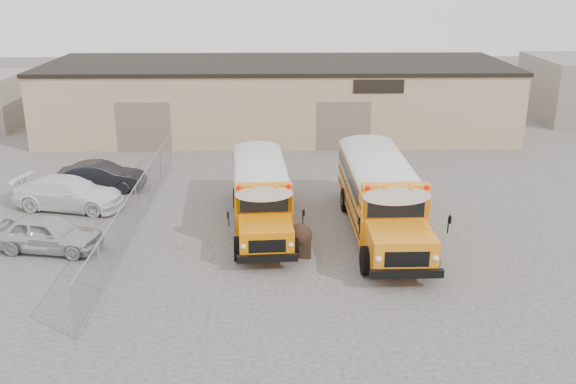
{
  "coord_description": "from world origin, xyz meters",
  "views": [
    {
      "loc": [
        0.01,
        -22.66,
        10.4
      ],
      "look_at": [
        0.44,
        2.71,
        1.6
      ],
      "focal_mm": 40.0,
      "sensor_mm": 36.0,
      "label": 1
    }
  ],
  "objects_px": {
    "school_bus_left": "(256,153)",
    "tarp_bundle": "(300,239)",
    "car_silver": "(48,233)",
    "car_white": "(69,193)",
    "school_bus_right": "(360,149)",
    "car_dark": "(101,177)"
  },
  "relations": [
    {
      "from": "school_bus_right",
      "to": "car_silver",
      "type": "bearing_deg",
      "value": -147.67
    },
    {
      "from": "school_bus_right",
      "to": "car_silver",
      "type": "xyz_separation_m",
      "value": [
        -13.17,
        -8.33,
        -1.04
      ]
    },
    {
      "from": "school_bus_right",
      "to": "car_dark",
      "type": "distance_m",
      "value": 13.07
    },
    {
      "from": "school_bus_left",
      "to": "school_bus_right",
      "type": "height_order",
      "value": "school_bus_right"
    },
    {
      "from": "school_bus_right",
      "to": "tarp_bundle",
      "type": "bearing_deg",
      "value": -110.69
    },
    {
      "from": "tarp_bundle",
      "to": "car_silver",
      "type": "bearing_deg",
      "value": 176.56
    },
    {
      "from": "school_bus_right",
      "to": "tarp_bundle",
      "type": "relative_size",
      "value": 8.12
    },
    {
      "from": "school_bus_right",
      "to": "car_white",
      "type": "xyz_separation_m",
      "value": [
        -13.77,
        -3.61,
        -1.02
      ]
    },
    {
      "from": "car_silver",
      "to": "car_dark",
      "type": "relative_size",
      "value": 0.99
    },
    {
      "from": "car_silver",
      "to": "tarp_bundle",
      "type": "bearing_deg",
      "value": -83.31
    },
    {
      "from": "tarp_bundle",
      "to": "car_dark",
      "type": "xyz_separation_m",
      "value": [
        -9.62,
        7.9,
        0.04
      ]
    },
    {
      "from": "car_silver",
      "to": "car_white",
      "type": "height_order",
      "value": "car_white"
    },
    {
      "from": "car_white",
      "to": "car_silver",
      "type": "bearing_deg",
      "value": -160.87
    },
    {
      "from": "car_white",
      "to": "car_dark",
      "type": "xyz_separation_m",
      "value": [
        0.78,
        2.59,
        -0.04
      ]
    },
    {
      "from": "school_bus_right",
      "to": "car_dark",
      "type": "height_order",
      "value": "school_bus_right"
    },
    {
      "from": "school_bus_right",
      "to": "car_dark",
      "type": "xyz_separation_m",
      "value": [
        -12.99,
        -1.02,
        -1.06
      ]
    },
    {
      "from": "school_bus_left",
      "to": "car_silver",
      "type": "xyz_separation_m",
      "value": [
        -7.85,
        -8.38,
        -0.83
      ]
    },
    {
      "from": "school_bus_left",
      "to": "car_dark",
      "type": "height_order",
      "value": "school_bus_left"
    },
    {
      "from": "school_bus_left",
      "to": "tarp_bundle",
      "type": "distance_m",
      "value": 9.22
    },
    {
      "from": "school_bus_right",
      "to": "car_white",
      "type": "relative_size",
      "value": 2.05
    },
    {
      "from": "school_bus_left",
      "to": "tarp_bundle",
      "type": "relative_size",
      "value": 7.24
    },
    {
      "from": "school_bus_left",
      "to": "car_dark",
      "type": "xyz_separation_m",
      "value": [
        -7.67,
        -1.07,
        -0.85
      ]
    }
  ]
}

